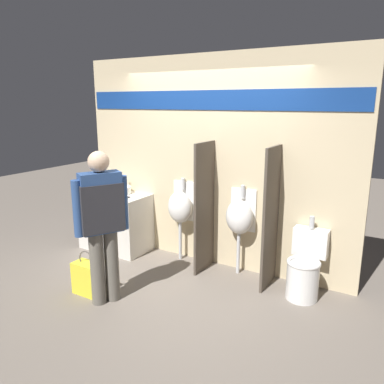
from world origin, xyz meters
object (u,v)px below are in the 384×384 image
sink_basin (120,190)px  person_in_vest (102,217)px  urinal_near_counter (181,207)px  toilet (305,269)px  shopping_bag (88,278)px  cell_phone (125,198)px  urinal_far (240,217)px

sink_basin → person_in_vest: (0.88, -1.27, 0.07)m
urinal_near_counter → toilet: size_ratio=1.28×
urinal_near_counter → toilet: bearing=-5.5°
sink_basin → urinal_near_counter: bearing=6.1°
urinal_near_counter → shopping_bag: 1.52m
cell_phone → shopping_bag: bearing=-72.3°
person_in_vest → shopping_bag: (-0.29, 0.02, -0.76)m
urinal_far → toilet: urinal_far is taller
toilet → shopping_bag: 2.43m
shopping_bag → urinal_far: bearing=47.5°
urinal_near_counter → urinal_far: (0.86, 0.00, 0.00)m
urinal_near_counter → urinal_far: same height
sink_basin → urinal_near_counter: size_ratio=0.29×
cell_phone → toilet: (2.45, 0.11, -0.51)m
urinal_near_counter → urinal_far: size_ratio=1.00×
person_in_vest → toilet: bearing=-27.0°
urinal_near_counter → person_in_vest: bearing=-93.8°
sink_basin → toilet: bearing=-1.3°
toilet → shopping_bag: size_ratio=1.72×
cell_phone → person_in_vest: (0.64, -1.10, 0.12)m
toilet → person_in_vest: 2.27m
urinal_far → shopping_bag: size_ratio=2.20×
sink_basin → urinal_far: bearing=3.3°
cell_phone → shopping_bag: (0.35, -1.09, -0.65)m
cell_phone → person_in_vest: 1.28m
toilet → sink_basin: bearing=178.7°
urinal_near_counter → urinal_far: 0.86m
urinal_far → person_in_vest: size_ratio=0.69×
person_in_vest → urinal_near_counter: bearing=25.6°
cell_phone → person_in_vest: bearing=-60.0°
person_in_vest → shopping_bag: person_in_vest is taller
urinal_far → shopping_bag: urinal_far is taller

